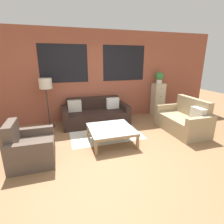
% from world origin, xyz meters
% --- Properties ---
extents(ground_plane, '(16.00, 16.00, 0.00)m').
position_xyz_m(ground_plane, '(0.00, 0.00, 0.00)').
color(ground_plane, '#8E6642').
extents(wall_back_brick, '(8.40, 0.09, 2.80)m').
position_xyz_m(wall_back_brick, '(0.00, 2.44, 1.41)').
color(wall_back_brick, brown).
rests_on(wall_back_brick, ground_plane).
extents(rug, '(1.86, 1.42, 0.00)m').
position_xyz_m(rug, '(-0.06, 1.18, 0.00)').
color(rug, silver).
rests_on(rug, ground_plane).
extents(couch_dark, '(1.99, 0.88, 0.78)m').
position_xyz_m(couch_dark, '(-0.14, 1.95, 0.28)').
color(couch_dark, black).
rests_on(couch_dark, ground_plane).
extents(settee_vintage, '(0.80, 1.46, 0.92)m').
position_xyz_m(settee_vintage, '(2.04, 0.61, 0.31)').
color(settee_vintage, tan).
rests_on(settee_vintage, ground_plane).
extents(armchair_corner, '(0.80, 0.89, 0.84)m').
position_xyz_m(armchair_corner, '(-1.79, 0.24, 0.28)').
color(armchair_corner, brown).
rests_on(armchair_corner, ground_plane).
extents(coffee_table, '(1.02, 1.02, 0.37)m').
position_xyz_m(coffee_table, '(-0.06, 0.55, 0.32)').
color(coffee_table, silver).
rests_on(coffee_table, ground_plane).
extents(floor_lamp, '(0.35, 0.35, 1.43)m').
position_xyz_m(floor_lamp, '(-1.50, 2.06, 1.22)').
color(floor_lamp, '#2D2D2D').
rests_on(floor_lamp, ground_plane).
extents(drawer_cabinet, '(0.38, 0.37, 1.13)m').
position_xyz_m(drawer_cabinet, '(2.17, 2.18, 0.56)').
color(drawer_cabinet, '#C6B793').
rests_on(drawer_cabinet, ground_plane).
extents(potted_plant, '(0.28, 0.28, 0.39)m').
position_xyz_m(potted_plant, '(2.17, 2.18, 1.35)').
color(potted_plant, silver).
rests_on(potted_plant, drawer_cabinet).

